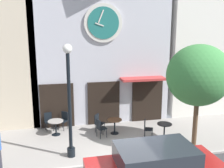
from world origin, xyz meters
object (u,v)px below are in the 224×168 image
cafe_table_leftmost (115,124)px  cafe_chair_near_lamp (98,122)px  cafe_chair_facing_street (100,127)px  cafe_chair_by_entrance (147,127)px  street_lamp (69,102)px  cafe_table_center_left (56,125)px  cafe_chair_right_end (64,119)px  cafe_chair_near_tree (49,120)px  cafe_table_near_curb (164,128)px  street_tree (199,76)px

cafe_table_leftmost → cafe_chair_near_lamp: 0.83m
cafe_chair_facing_street → cafe_chair_by_entrance: bearing=-13.5°
street_lamp → cafe_table_center_left: 2.97m
cafe_table_center_left → cafe_chair_near_lamp: size_ratio=0.83×
cafe_table_center_left → cafe_chair_right_end: bearing=59.9°
cafe_chair_right_end → cafe_chair_by_entrance: bearing=-27.3°
cafe_chair_near_tree → cafe_chair_right_end: same height
street_lamp → cafe_table_near_curb: street_lamp is taller
cafe_chair_by_entrance → cafe_chair_facing_street: (-2.13, 0.51, 0.00)m
street_lamp → cafe_chair_by_entrance: street_lamp is taller
cafe_table_center_left → cafe_table_near_curb: bearing=-16.5°
cafe_chair_by_entrance → cafe_table_near_curb: bearing=-15.1°
cafe_chair_right_end → cafe_chair_facing_street: same height
cafe_chair_right_end → cafe_table_near_curb: bearing=-25.4°
cafe_table_leftmost → cafe_chair_by_entrance: bearing=-31.8°
cafe_chair_right_end → street_tree: bearing=-31.2°
cafe_table_center_left → cafe_table_near_curb: cafe_table_near_curb is taller
cafe_table_center_left → cafe_chair_right_end: 0.80m
cafe_table_leftmost → cafe_table_near_curb: 2.39m
street_lamp → cafe_chair_near_tree: bearing=107.6°
street_lamp → cafe_chair_facing_street: 2.77m
street_tree → cafe_chair_near_tree: bearing=151.9°
street_lamp → street_tree: size_ratio=1.01×
cafe_chair_near_lamp → cafe_chair_right_end: (-1.67, 0.73, 0.00)m
cafe_table_center_left → street_lamp: bearing=-75.4°
cafe_table_leftmost → cafe_chair_by_entrance: (1.36, -0.84, 0.01)m
cafe_chair_near_lamp → cafe_chair_near_tree: size_ratio=1.00×
cafe_table_near_curb → cafe_chair_by_entrance: bearing=164.9°
cafe_table_leftmost → street_tree: bearing=-35.8°
cafe_table_near_curb → cafe_chair_facing_street: cafe_chair_facing_street is taller
cafe_table_leftmost → cafe_chair_right_end: (-2.42, 1.11, 0.01)m
street_tree → cafe_chair_near_lamp: street_tree is taller
cafe_table_leftmost → cafe_chair_right_end: size_ratio=0.81×
cafe_chair_facing_street → cafe_table_center_left: bearing=159.9°
cafe_chair_near_lamp → cafe_chair_facing_street: size_ratio=1.00×
cafe_table_near_curb → cafe_chair_near_tree: (-5.31, 2.18, 0.02)m
cafe_table_near_curb → cafe_chair_near_lamp: cafe_chair_near_lamp is taller
cafe_table_near_curb → cafe_table_leftmost: bearing=153.9°
cafe_table_center_left → cafe_table_leftmost: (2.82, -0.42, -0.01)m
cafe_chair_by_entrance → cafe_chair_right_end: 4.25m
street_tree → cafe_chair_near_tree: street_tree is taller
street_lamp → cafe_chair_near_tree: (-0.95, 3.02, -1.77)m
cafe_table_center_left → cafe_chair_facing_street: cafe_chair_facing_street is taller
cafe_chair_by_entrance → cafe_table_center_left: bearing=163.2°
street_lamp → cafe_chair_near_lamp: (1.47, 2.27, -1.77)m
cafe_table_center_left → cafe_chair_facing_street: bearing=-20.1°
street_tree → cafe_chair_near_lamp: bearing=145.8°
street_tree → cafe_table_near_curb: street_tree is taller
cafe_chair_right_end → cafe_chair_facing_street: bearing=-41.2°
street_lamp → cafe_chair_near_lamp: street_lamp is taller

